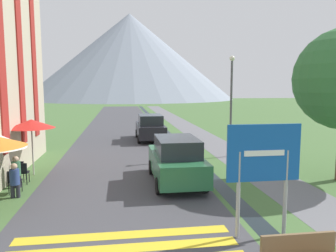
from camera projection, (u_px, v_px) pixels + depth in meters
ground_plane at (156, 139)px, 23.78m from camera, size 160.00×160.00×0.00m
road at (121, 124)px, 33.25m from camera, size 6.40×60.00×0.01m
footpath at (180, 123)px, 34.12m from camera, size 2.20×60.00×0.01m
drainage_channel at (157, 123)px, 33.78m from camera, size 0.60×60.00×0.00m
crosswalk_marking at (124, 248)px, 7.68m from camera, size 5.44×1.84×0.01m
mountain_distant at (130, 57)px, 100.45m from camera, size 62.93×62.93×25.82m
road_sign at (263, 163)px, 8.08m from camera, size 1.89×0.11×2.87m
parked_car_near at (176, 160)px, 12.87m from camera, size 1.90×4.37×1.82m
parked_car_far at (150, 127)px, 23.17m from camera, size 1.95×4.37×1.82m
cafe_chair_far_left at (22, 171)px, 12.70m from camera, size 0.40×0.40×0.85m
cafe_chair_far_right at (19, 169)px, 13.01m from camera, size 0.40×0.40×0.85m
cafe_chair_middle at (14, 180)px, 11.53m from camera, size 0.40×0.40×0.85m
cafe_umbrella_rear_red at (31, 124)px, 13.87m from camera, size 1.96×1.96×2.40m
person_seated_near at (15, 179)px, 11.13m from camera, size 0.32×0.32×1.20m
person_seated_far at (16, 170)px, 12.25m from camera, size 0.32×0.32×1.20m
streetlamp at (231, 98)px, 17.45m from camera, size 0.28×0.28×5.40m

